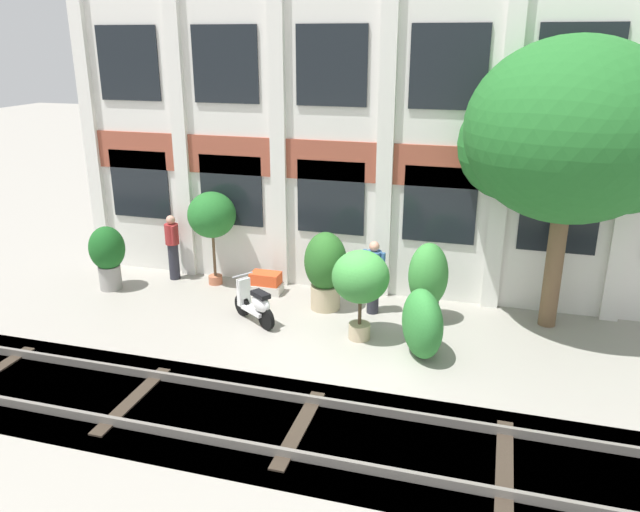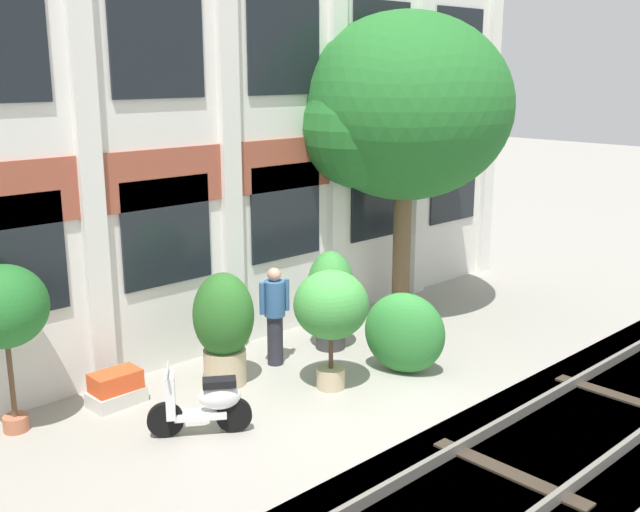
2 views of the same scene
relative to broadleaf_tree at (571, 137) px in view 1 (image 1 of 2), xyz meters
name	(u,v)px [view 1 (image 1 of 2)]	position (x,y,z in m)	size (l,w,h in m)	color
ground_plane	(354,346)	(-3.68, -2.10, -3.94)	(80.00, 80.00, 0.00)	#9E998E
apartment_facade	(389,111)	(-3.68, 0.92, 0.27)	(15.24, 0.64, 8.45)	silver
rail_tracks	(311,438)	(-3.68, -5.01, -4.07)	(22.88, 2.80, 0.43)	#4C473F
broadleaf_tree	(571,137)	(0.00, 0.00, 0.00)	(4.26, 4.06, 5.81)	brown
potted_plant_terracotta_small	(212,216)	(-7.71, 0.18, -2.21)	(1.15, 1.15, 2.30)	#B76647
potted_plant_glazed_jar	(325,267)	(-4.71, -0.48, -2.97)	(0.93, 0.93, 1.76)	tan
potted_plant_fluted_column	(107,253)	(-9.98, -0.82, -3.04)	(0.84, 0.84, 1.55)	gray
potted_plant_stone_basin	(428,277)	(-2.48, -0.52, -2.94)	(0.83, 0.83, 1.74)	#333333
potted_plant_low_pan	(361,279)	(-3.65, -1.74, -2.66)	(1.13, 1.13, 1.85)	tan
potted_plant_square_trough	(266,283)	(-6.31, -0.01, -3.70)	(0.80, 0.52, 0.50)	beige
scooter_near_curb	(255,304)	(-5.91, -1.65, -3.50)	(1.19, 0.86, 0.98)	black
resident_by_doorway	(373,275)	(-3.65, -0.43, -3.05)	(0.52, 0.34, 1.64)	#282833
resident_watching_tracks	(173,245)	(-8.83, 0.21, -3.05)	(0.36, 0.44, 1.64)	#282833
topiary_hedge	(422,324)	(-2.38, -2.10, -3.28)	(1.31, 0.70, 1.32)	#2D7A33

